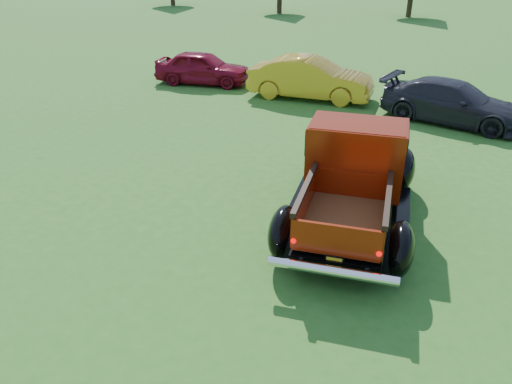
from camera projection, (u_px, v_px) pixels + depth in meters
ground at (269, 244)px, 8.90m from camera, size 120.00×120.00×0.00m
pickup_truck at (355, 171)px, 9.61m from camera, size 2.99×5.22×1.85m
show_car_red at (203, 68)px, 18.59m from camera, size 3.73×2.08×1.20m
show_car_yellow at (311, 78)px, 16.81m from camera, size 4.27×1.84×1.37m
show_car_grey at (453, 102)px, 14.61m from camera, size 4.41×2.44×1.21m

